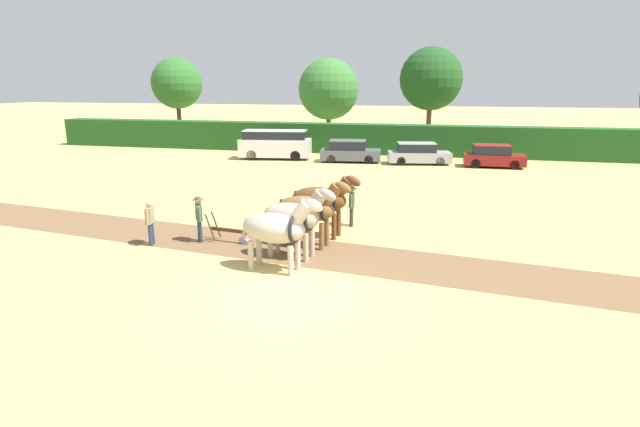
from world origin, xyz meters
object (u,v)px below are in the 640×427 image
(tree_center_left, at_px, (431,79))
(parked_car_left, at_px, (350,152))
(parked_van, at_px, (275,144))
(parked_car_center_left, at_px, (418,154))
(parked_car_center, at_px, (493,156))
(draft_horse_lead_right, at_px, (294,217))
(tree_left, at_px, (329,89))
(draft_horse_trail_left, at_px, (309,209))
(draft_horse_trail_right, at_px, (322,200))
(farmer_beside_team, at_px, (352,203))
(draft_horse_lead_left, at_px, (277,228))
(farmer_at_plow, at_px, (199,216))
(plow, at_px, (233,234))
(tree_far_left, at_px, (177,84))
(farmer_onlooker_left, at_px, (150,220))

(tree_center_left, bearing_deg, parked_car_left, -116.61)
(parked_van, xyz_separation_m, parked_car_center_left, (10.65, 0.06, -0.40))
(parked_van, xyz_separation_m, parked_car_center, (15.69, -0.11, -0.39))
(draft_horse_lead_right, xyz_separation_m, parked_van, (-7.68, 20.94, -0.25))
(draft_horse_lead_right, height_order, parked_car_center, draft_horse_lead_right)
(tree_left, distance_m, parked_car_center, 18.68)
(tree_center_left, xyz_separation_m, draft_horse_trail_left, (-3.14, -30.09, -4.59))
(draft_horse_trail_right, xyz_separation_m, parked_car_left, (-2.27, 18.35, -0.64))
(farmer_beside_team, height_order, parked_van, parked_van)
(draft_horse_lead_left, xyz_separation_m, draft_horse_lead_right, (0.16, 1.25, 0.03))
(tree_left, bearing_deg, farmer_at_plow, -85.82)
(plow, xyz_separation_m, parked_car_left, (0.63, 19.89, 0.43))
(plow, height_order, parked_car_center, parked_car_center)
(tree_left, bearing_deg, parked_car_left, -70.03)
(tree_far_left, bearing_deg, draft_horse_trail_left, -54.57)
(farmer_onlooker_left, bearing_deg, tree_center_left, 58.83)
(draft_horse_trail_right, distance_m, plow, 3.45)
(draft_horse_lead_right, distance_m, draft_horse_trail_right, 2.53)
(draft_horse_trail_right, height_order, plow, draft_horse_trail_right)
(farmer_beside_team, bearing_deg, draft_horse_trail_left, -113.93)
(draft_horse_lead_left, bearing_deg, tree_far_left, 130.32)
(draft_horse_lead_right, distance_m, farmer_at_plow, 3.91)
(tree_center_left, relative_size, draft_horse_trail_right, 3.08)
(tree_left, height_order, farmer_at_plow, tree_left)
(draft_horse_trail_left, relative_size, parked_van, 0.52)
(tree_center_left, height_order, draft_horse_lead_left, tree_center_left)
(tree_left, xyz_separation_m, draft_horse_lead_right, (6.10, -32.28, -3.66))
(tree_center_left, relative_size, parked_car_center_left, 1.89)
(draft_horse_lead_left, bearing_deg, draft_horse_lead_right, 90.01)
(draft_horse_lead_left, relative_size, plow, 1.55)
(plow, height_order, parked_car_left, parked_car_left)
(parked_van, relative_size, parked_car_left, 1.23)
(tree_left, xyz_separation_m, farmer_at_plow, (2.30, -31.48, -4.06))
(parked_van, distance_m, parked_car_left, 5.74)
(tree_left, xyz_separation_m, farmer_beside_team, (7.26, -28.15, -4.09))
(tree_left, height_order, draft_horse_trail_right, tree_left)
(plow, height_order, farmer_beside_team, farmer_beside_team)
(draft_horse_trail_right, distance_m, farmer_beside_team, 1.89)
(tree_far_left, relative_size, parked_car_left, 1.80)
(parked_car_center_left, bearing_deg, draft_horse_lead_right, -108.71)
(parked_van, height_order, parked_car_center, parked_van)
(tree_left, relative_size, farmer_at_plow, 4.74)
(farmer_beside_team, xyz_separation_m, farmer_onlooker_left, (-6.46, -4.08, -0.01))
(parked_car_center, bearing_deg, farmer_beside_team, -113.17)
(tree_left, distance_m, farmer_beside_team, 29.36)
(draft_horse_lead_left, bearing_deg, parked_car_center, 77.07)
(tree_far_left, relative_size, draft_horse_trail_left, 2.83)
(tree_center_left, bearing_deg, draft_horse_trail_right, -95.91)
(tree_far_left, relative_size, farmer_at_plow, 4.87)
(parked_car_left, bearing_deg, farmer_onlooker_left, -105.61)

